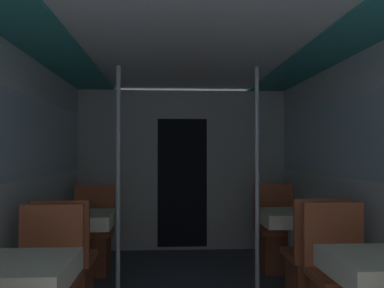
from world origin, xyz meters
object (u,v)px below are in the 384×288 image
(dining_table_right_1, at_px, (293,222))
(support_pole_right_1, at_px, (257,177))
(dining_table_left_0, at_px, (12,281))
(chair_right_near_1, at_px, (314,274))
(chair_right_far_1, at_px, (277,243))
(chair_left_far_1, at_px, (91,246))
(chair_left_near_1, at_px, (65,278))
(support_pole_left_1, at_px, (118,177))
(dining_table_left_1, at_px, (80,224))

(dining_table_right_1, relative_size, support_pole_right_1, 0.34)
(dining_table_left_0, xyz_separation_m, chair_right_near_1, (1.98, 1.15, -0.33))
(dining_table_right_1, xyz_separation_m, chair_right_near_1, (-0.00, -0.57, -0.33))
(chair_right_far_1, bearing_deg, dining_table_right_1, 90.00)
(chair_left_far_1, height_order, chair_right_far_1, same)
(chair_left_near_1, bearing_deg, dining_table_left_0, -90.00)
(support_pole_left_1, xyz_separation_m, chair_right_far_1, (1.64, 0.57, -0.75))
(chair_left_near_1, height_order, dining_table_right_1, chair_left_near_1)
(dining_table_right_1, relative_size, chair_right_far_1, 0.78)
(chair_right_near_1, relative_size, chair_right_far_1, 1.00)
(dining_table_right_1, height_order, support_pole_right_1, support_pole_right_1)
(dining_table_left_1, relative_size, support_pole_right_1, 0.34)
(chair_left_near_1, bearing_deg, dining_table_right_1, 16.19)
(dining_table_left_0, distance_m, dining_table_left_1, 1.73)
(dining_table_right_1, height_order, chair_right_near_1, chair_right_near_1)
(support_pole_left_1, relative_size, chair_right_near_1, 2.27)
(chair_left_far_1, distance_m, chair_right_near_1, 2.29)
(chair_right_near_1, bearing_deg, dining_table_left_0, -149.82)
(support_pole_left_1, relative_size, chair_right_far_1, 2.27)
(support_pole_left_1, bearing_deg, support_pole_right_1, 0.00)
(chair_right_near_1, bearing_deg, chair_left_near_1, 180.00)
(support_pole_left_1, xyz_separation_m, support_pole_right_1, (1.29, 0.00, 0.00))
(support_pole_left_1, height_order, support_pole_right_1, same)
(dining_table_left_1, xyz_separation_m, support_pole_left_1, (0.34, 0.00, 0.42))
(support_pole_left_1, height_order, chair_right_far_1, support_pole_left_1)
(chair_left_near_1, distance_m, dining_table_right_1, 2.09)
(dining_table_left_1, relative_size, chair_right_far_1, 0.78)
(dining_table_left_1, height_order, support_pole_right_1, support_pole_right_1)
(chair_right_near_1, distance_m, chair_right_far_1, 1.15)
(support_pole_left_1, height_order, dining_table_right_1, support_pole_left_1)
(chair_left_near_1, xyz_separation_m, chair_right_near_1, (1.98, 0.00, 0.00))
(support_pole_left_1, xyz_separation_m, chair_right_near_1, (1.64, -0.57, -0.75))
(chair_left_near_1, relative_size, support_pole_right_1, 0.44)
(chair_left_near_1, bearing_deg, support_pole_right_1, 19.34)
(dining_table_left_0, distance_m, dining_table_right_1, 2.63)
(chair_left_near_1, xyz_separation_m, support_pole_left_1, (0.34, 0.57, 0.75))
(chair_left_far_1, height_order, dining_table_right_1, chair_left_far_1)
(dining_table_left_0, relative_size, chair_left_near_1, 0.78)
(dining_table_left_0, relative_size, support_pole_left_1, 0.34)
(support_pole_left_1, distance_m, chair_right_near_1, 1.89)
(chair_left_far_1, relative_size, support_pole_right_1, 0.44)
(dining_table_left_1, height_order, dining_table_right_1, same)
(chair_left_near_1, distance_m, chair_right_near_1, 1.98)
(dining_table_right_1, distance_m, chair_right_far_1, 0.66)
(dining_table_right_1, bearing_deg, dining_table_left_1, 180.00)
(chair_right_far_1, bearing_deg, dining_table_left_1, 16.19)
(dining_table_right_1, bearing_deg, chair_right_far_1, 90.00)
(support_pole_right_1, bearing_deg, dining_table_left_0, -133.49)
(chair_right_far_1, bearing_deg, chair_left_far_1, 0.00)
(chair_left_near_1, height_order, chair_right_near_1, same)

